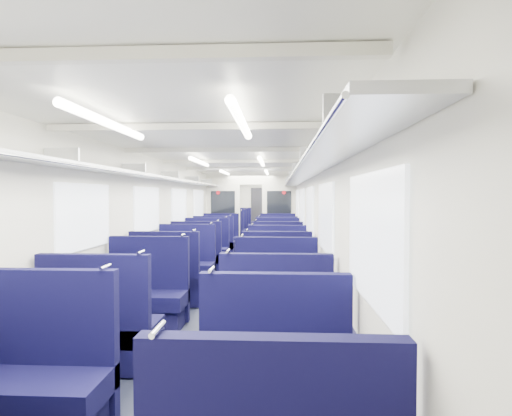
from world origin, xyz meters
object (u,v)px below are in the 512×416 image
(end_door, at_px, (259,210))
(seat_15, at_px, (277,251))
(seat_7, at_px, (276,300))
(seat_20, at_px, (229,234))
(seat_2, at_px, (36,384))
(seat_10, at_px, (186,267))
(seat_5, at_px, (276,332))
(seat_22, at_px, (232,231))
(seat_13, at_px, (277,258))
(seat_18, at_px, (221,240))
(seat_6, at_px, (146,298))
(seat_8, at_px, (167,282))
(seat_11, at_px, (277,270))
(seat_23, at_px, (278,231))
(seat_24, at_px, (236,228))
(seat_14, at_px, (206,251))
(seat_27, at_px, (278,227))
(seat_16, at_px, (214,245))
(seat_4, at_px, (101,333))
(seat_12, at_px, (198,258))
(seat_17, at_px, (277,246))
(seat_25, at_px, (278,228))
(seat_26, at_px, (239,226))
(seat_19, at_px, (277,240))
(bulkhead, at_px, (251,209))
(seat_3, at_px, (275,394))
(seat_9, at_px, (277,281))

(end_door, relative_size, seat_15, 1.72)
(seat_7, distance_m, seat_20, 9.08)
(seat_2, height_order, seat_10, same)
(seat_2, xyz_separation_m, seat_15, (1.66, 7.01, 0.00))
(seat_5, xyz_separation_m, seat_22, (-1.66, 11.12, 0.00))
(seat_5, height_order, seat_13, same)
(seat_18, bearing_deg, seat_7, -76.44)
(seat_6, distance_m, seat_8, 1.01)
(seat_15, bearing_deg, seat_10, -125.90)
(seat_8, height_order, seat_10, same)
(seat_11, height_order, seat_23, same)
(seat_6, bearing_deg, seat_23, 80.49)
(seat_22, bearing_deg, seat_24, 90.00)
(seat_23, bearing_deg, seat_22, -179.14)
(seat_6, height_order, seat_14, same)
(seat_27, bearing_deg, seat_16, -104.18)
(seat_4, xyz_separation_m, seat_7, (1.66, 1.34, 0.00))
(end_door, bearing_deg, seat_5, -86.81)
(seat_12, relative_size, seat_17, 1.00)
(seat_24, distance_m, seat_25, 1.66)
(seat_4, height_order, seat_8, same)
(seat_5, xyz_separation_m, seat_18, (-1.66, 8.10, 0.00))
(seat_24, bearing_deg, seat_7, -81.61)
(seat_7, relative_size, seat_26, 1.00)
(seat_5, distance_m, seat_25, 12.45)
(seat_2, xyz_separation_m, seat_20, (0.00, 11.34, 0.00))
(seat_12, relative_size, seat_27, 1.00)
(seat_4, height_order, seat_15, same)
(seat_6, relative_size, seat_27, 1.00)
(seat_4, xyz_separation_m, seat_5, (1.66, 0.12, 0.00))
(seat_19, xyz_separation_m, seat_23, (0.00, 3.03, 0.00))
(bulkhead, bearing_deg, seat_7, -83.94)
(seat_17, bearing_deg, seat_10, -116.57)
(bulkhead, height_order, seat_8, bulkhead)
(seat_6, bearing_deg, seat_24, 90.00)
(seat_15, relative_size, seat_19, 1.00)
(bulkhead, bearing_deg, seat_12, -100.69)
(seat_18, relative_size, seat_20, 1.00)
(seat_24, bearing_deg, seat_15, -75.99)
(seat_20, bearing_deg, seat_27, 63.39)
(seat_16, bearing_deg, seat_23, 68.66)
(seat_18, bearing_deg, seat_24, 90.00)
(seat_12, bearing_deg, bulkhead, 79.31)
(seat_7, height_order, seat_23, same)
(seat_3, bearing_deg, seat_7, 90.00)
(seat_27, bearing_deg, seat_23, -90.00)
(seat_8, distance_m, seat_9, 1.66)
(seat_13, relative_size, seat_20, 1.00)
(seat_16, bearing_deg, seat_14, -90.00)
(seat_25, bearing_deg, seat_3, -90.00)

